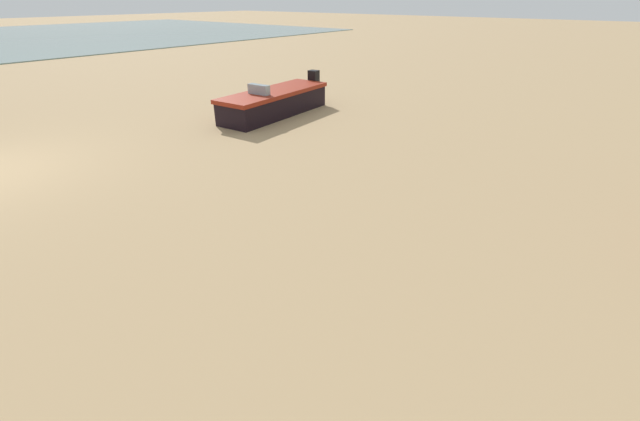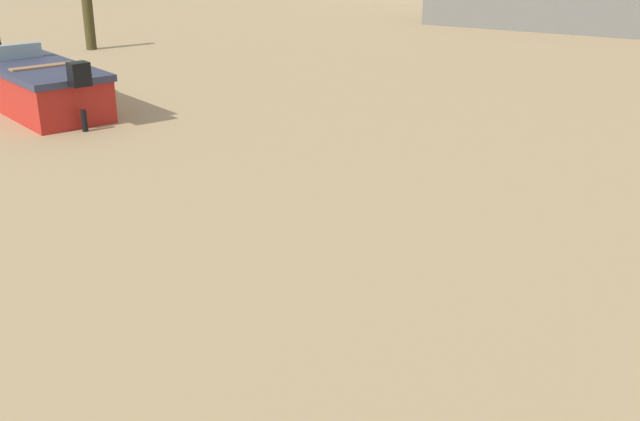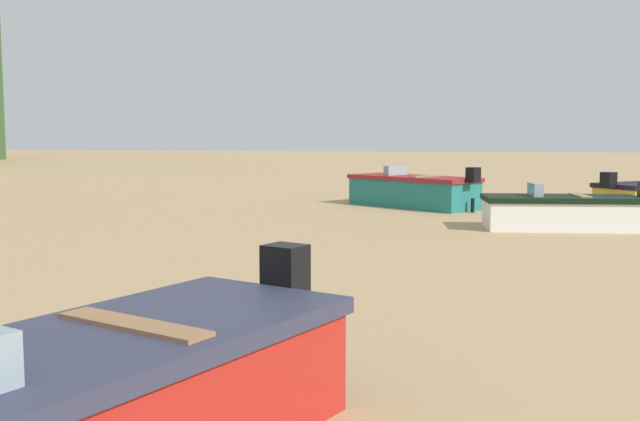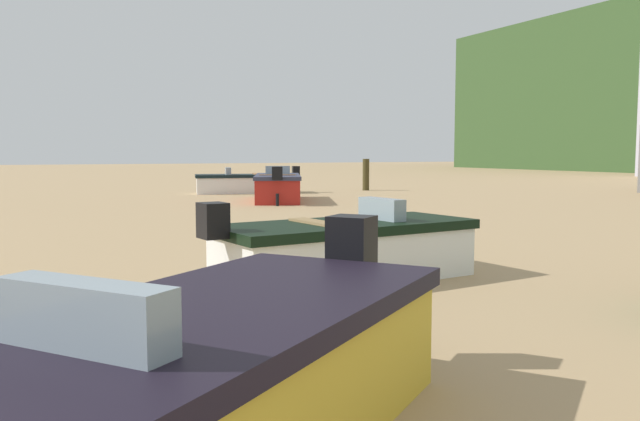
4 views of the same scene
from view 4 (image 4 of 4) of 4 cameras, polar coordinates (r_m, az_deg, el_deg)
boat_red_0 at (r=22.01m, az=-3.69°, el=2.01°), size 4.32×2.86×1.19m
boat_yellow_2 at (r=3.49m, az=-11.38°, el=-15.10°), size 3.47×3.87×1.14m
boat_white_5 at (r=26.35m, az=-6.51°, el=2.36°), size 2.34×4.24×1.06m
boat_white_7 at (r=8.36m, az=2.16°, el=-3.40°), size 1.77×3.70×1.06m
mooring_post_near_water at (r=28.12m, az=4.00°, el=3.12°), size 0.28×0.28×1.34m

